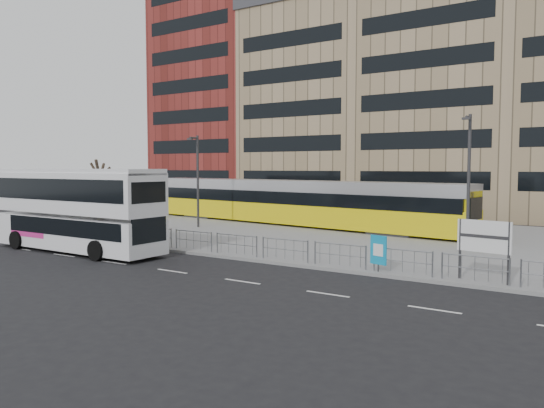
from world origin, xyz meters
The scene contains 15 objects.
ground centered at (0.00, 0.00, 0.00)m, with size 120.00×120.00×0.00m, color black.
plaza centered at (0.00, 12.00, 0.07)m, with size 64.00×24.00×0.15m, color gray.
kerb centered at (0.00, 0.05, 0.07)m, with size 64.00×0.25×0.17m, color gray.
building_row centered at (1.55, 34.27, 12.91)m, with size 70.40×18.40×31.20m.
pedestrian_barrier centered at (2.00, 0.50, 0.98)m, with size 32.07×0.07×1.10m.
road_markings centered at (1.00, -4.00, 0.01)m, with size 62.00×0.12×0.01m, color white.
double_decker_bus centered at (-6.53, -2.79, 2.53)m, with size 11.70×3.05×4.68m.
tram centered at (-3.38, 14.84, 1.94)m, with size 30.35×6.94×3.56m.
station_sign centered at (14.56, 0.80, 1.87)m, with size 2.15×0.41×2.49m.
ad_panel centered at (10.23, 0.40, 1.10)m, with size 0.84×0.31×1.62m.
pedestrian centered at (-9.11, 5.25, 1.11)m, with size 0.70×0.46×1.93m, color black.
traffic_light_west centered at (-9.14, 0.50, 2.12)m, with size 0.17×0.20×3.10m.
lamp_post_west centered at (-8.09, 9.28, 4.03)m, with size 0.45×1.04×7.04m.
lamp_post_east centered at (12.09, 8.68, 4.28)m, with size 0.45×1.04×7.52m.
bare_tree centered at (-15.32, 5.93, 5.47)m, with size 4.66×4.66×7.44m.
Camera 1 is at (19.02, -21.60, 4.78)m, focal length 35.00 mm.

